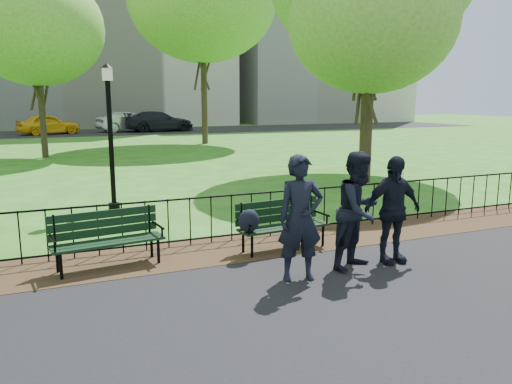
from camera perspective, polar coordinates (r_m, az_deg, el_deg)
name	(u,v)px	position (r m, az deg, el deg)	size (l,w,h in m)	color
ground	(333,266)	(8.17, 8.84, -8.40)	(120.00, 120.00, 0.00)	#27681B
dirt_strip	(291,241)	(9.41, 4.03, -5.64)	(60.00, 1.60, 0.01)	#372A16
far_street	(100,132)	(41.83, -17.35, 6.54)	(70.00, 9.00, 0.01)	black
iron_fence	(280,211)	(9.72, 2.73, -2.13)	(24.06, 0.06, 1.00)	black
apartment_east	(311,18)	(63.00, 6.25, 19.11)	(20.00, 15.00, 24.00)	silver
park_bench_main	(269,220)	(8.65, 1.47, -3.19)	(1.77, 0.66, 0.94)	black
park_bench_left_a	(106,233)	(8.24, -16.72, -4.50)	(1.77, 0.74, 0.98)	black
lamppost	(110,132)	(12.33, -16.32, 6.65)	(0.31, 0.31, 3.45)	black
tree_near_e	(372,21)	(16.35, 13.14, 18.45)	(5.11, 5.11, 7.13)	#2D2116
tree_far_c	(35,28)	(24.76, -23.89, 16.77)	(5.86, 5.86, 8.17)	#2D2116
person_left	(300,218)	(7.26, 5.09, -3.01)	(0.68, 0.44, 1.85)	black
person_mid	(359,210)	(7.93, 11.68, -2.06)	(0.90, 0.47, 1.84)	black
person_right	(392,210)	(8.32, 15.33, -1.97)	(1.02, 0.42, 1.75)	black
taxi	(49,124)	(40.55, -22.63, 7.16)	(1.76, 4.37, 1.49)	#F4AF14
sedan_silver	(127,122)	(42.09, -14.51, 7.78)	(1.66, 4.76, 1.57)	#9EA1A5
sedan_dark	(159,121)	(41.71, -11.02, 7.93)	(2.26, 5.56, 1.61)	black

